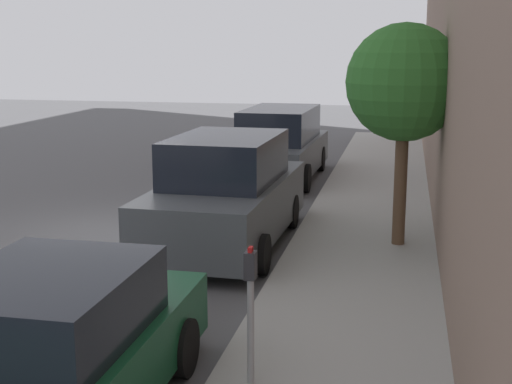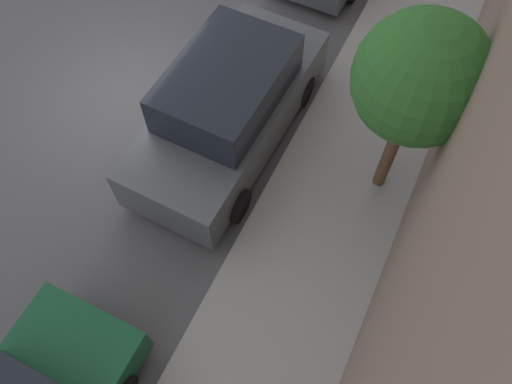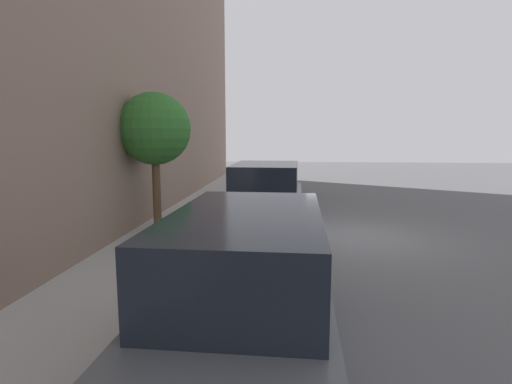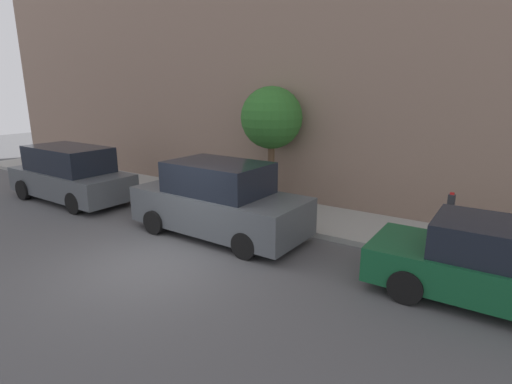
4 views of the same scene
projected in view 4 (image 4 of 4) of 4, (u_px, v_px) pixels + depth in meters
name	position (u px, v px, depth m)	size (l,w,h in m)	color
ground_plane	(152.00, 264.00, 8.95)	(60.00, 60.00, 0.00)	#515154
sidewalk	(265.00, 209.00, 12.77)	(2.50, 32.00, 0.15)	#9E9E99
parked_sedan_nearest	(498.00, 267.00, 7.14)	(1.92, 4.51, 1.54)	#14512D
parked_suv_second	(219.00, 201.00, 10.57)	(2.09, 4.85, 1.98)	#4C5156
parked_minivan_third	(70.00, 175.00, 13.86)	(2.02, 4.95, 1.90)	#4C5156
parking_meter_near	(449.00, 216.00, 9.00)	(0.11, 0.15, 1.44)	#ADADB2
street_tree	(271.00, 118.00, 12.62)	(1.96, 1.96, 3.76)	brown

